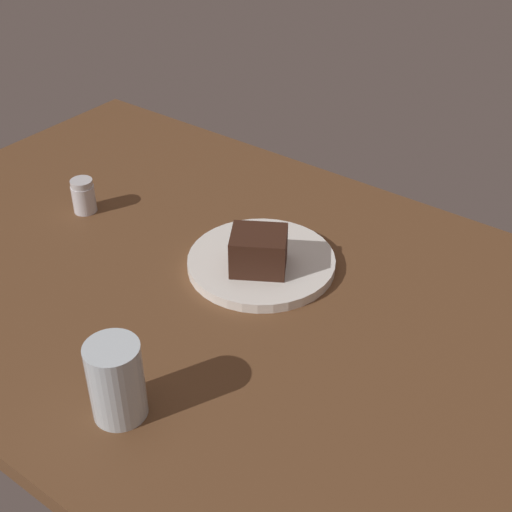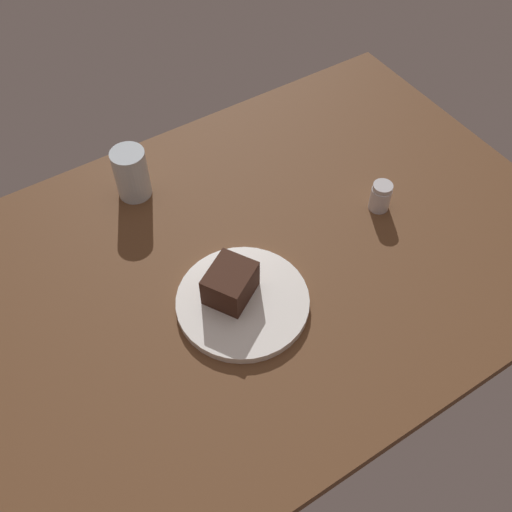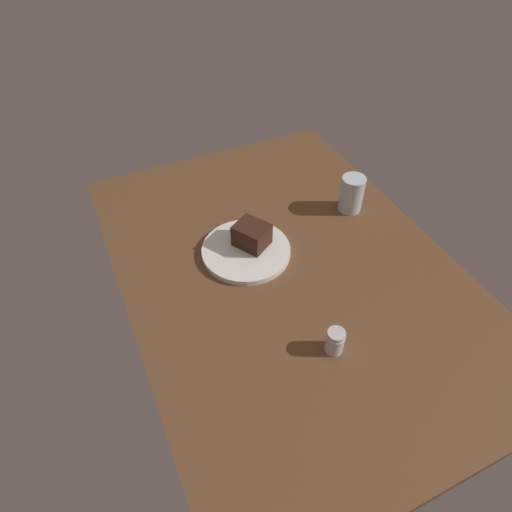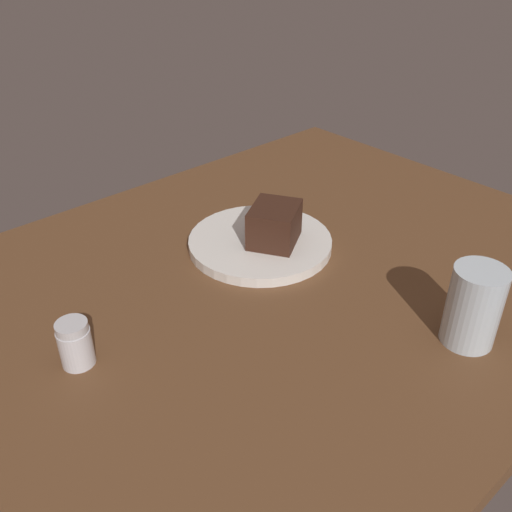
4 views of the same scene
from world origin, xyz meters
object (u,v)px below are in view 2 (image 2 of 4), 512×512
at_px(chocolate_cake_slice, 230,283).
at_px(salt_shaker, 381,196).
at_px(water_glass, 131,173).
at_px(dessert_plate, 243,302).

bearing_deg(chocolate_cake_slice, salt_shaker, -175.17).
relative_size(salt_shaker, water_glass, 0.57).
xyz_separation_m(dessert_plate, salt_shaker, (-0.36, -0.05, 0.02)).
bearing_deg(salt_shaker, water_glass, -37.07).
distance_m(dessert_plate, water_glass, 0.37).
height_order(dessert_plate, salt_shaker, salt_shaker).
bearing_deg(salt_shaker, chocolate_cake_slice, 4.83).
relative_size(dessert_plate, water_glass, 2.17).
xyz_separation_m(dessert_plate, chocolate_cake_slice, (0.01, -0.02, 0.04)).
bearing_deg(dessert_plate, water_glass, -83.08).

